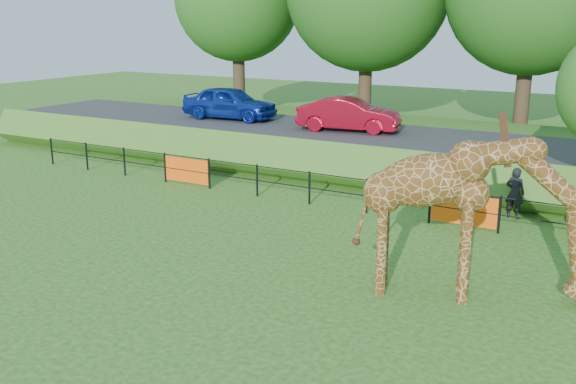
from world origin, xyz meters
name	(u,v)px	position (x,y,z in m)	size (l,w,h in m)	color
ground	(216,312)	(0.00, 0.00, 0.00)	(90.00, 90.00, 0.00)	#215515
giraffe	(475,218)	(4.36, 3.31, 1.80)	(5.04, 0.93, 3.60)	#5E3713
perimeter_fence	(367,196)	(0.00, 8.00, 0.55)	(28.07, 0.10, 1.10)	black
embankment	(438,150)	(0.00, 15.50, 0.65)	(40.00, 9.00, 1.30)	#215515
road	(428,139)	(0.00, 14.00, 1.36)	(40.00, 5.00, 0.12)	#29292B
car_blue	(230,103)	(-9.29, 14.15, 2.16)	(1.75, 4.34, 1.48)	#1534AE
car_red	(349,114)	(-3.28, 13.87, 2.10)	(1.43, 4.11, 1.35)	maroon
visitor	(515,193)	(4.07, 9.72, 0.79)	(0.57, 0.38, 1.57)	black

